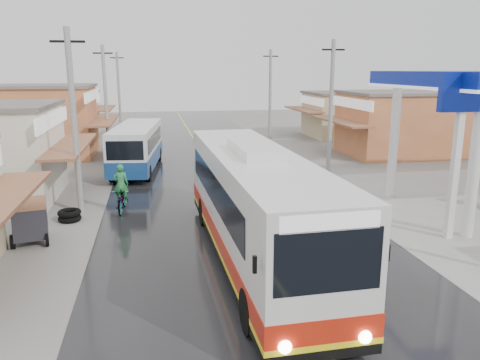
% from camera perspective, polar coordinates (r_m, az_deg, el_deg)
% --- Properties ---
extents(ground, '(120.00, 120.00, 0.00)m').
position_cam_1_polar(ground, '(14.12, 5.83, -13.18)').
color(ground, slate).
rests_on(ground, ground).
extents(road, '(12.00, 90.00, 0.02)m').
position_cam_1_polar(road, '(28.05, -2.79, 0.43)').
color(road, black).
rests_on(road, ground).
extents(centre_line, '(0.15, 90.00, 0.01)m').
position_cam_1_polar(centre_line, '(28.05, -2.79, 0.45)').
color(centre_line, '#D8CC4C').
rests_on(centre_line, road).
extents(shopfronts_left, '(11.00, 44.00, 5.20)m').
position_cam_1_polar(shopfronts_left, '(32.12, -27.23, 0.59)').
color(shopfronts_left, tan).
rests_on(shopfronts_left, ground).
extents(shopfronts_right, '(11.00, 44.00, 4.80)m').
position_cam_1_polar(shopfronts_right, '(31.13, 26.59, 0.29)').
color(shopfronts_right, silver).
rests_on(shopfronts_right, ground).
extents(utility_poles_left, '(1.60, 50.00, 8.00)m').
position_cam_1_polar(utility_poles_left, '(28.97, -16.91, 0.26)').
color(utility_poles_left, gray).
rests_on(utility_poles_left, ground).
extents(utility_poles_right, '(1.60, 36.00, 8.00)m').
position_cam_1_polar(utility_poles_right, '(29.79, 10.67, 0.96)').
color(utility_poles_right, gray).
rests_on(utility_poles_right, ground).
extents(coach_bus, '(3.09, 12.68, 3.94)m').
position_cam_1_polar(coach_bus, '(15.46, 1.73, -3.14)').
color(coach_bus, silver).
rests_on(coach_bus, road).
extents(second_bus, '(3.31, 8.83, 2.86)m').
position_cam_1_polar(second_bus, '(30.09, -12.47, 3.99)').
color(second_bus, silver).
rests_on(second_bus, road).
extents(cyclist, '(0.87, 2.11, 2.22)m').
position_cam_1_polar(cyclist, '(21.69, -14.20, -1.89)').
color(cyclist, black).
rests_on(cyclist, ground).
extents(tricycle_near, '(1.64, 2.01, 1.50)m').
position_cam_1_polar(tricycle_near, '(19.11, -24.25, -4.37)').
color(tricycle_near, '#26262D').
rests_on(tricycle_near, ground).
extents(tyre_stack, '(0.97, 0.97, 0.49)m').
position_cam_1_polar(tyre_stack, '(21.14, -20.07, -4.08)').
color(tyre_stack, black).
rests_on(tyre_stack, ground).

